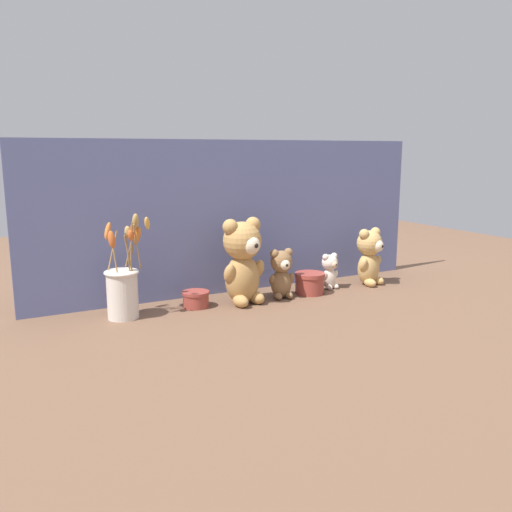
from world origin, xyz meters
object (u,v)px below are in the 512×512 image
teddy_bear_large (243,259)px  decorative_tin_tall (309,283)px  decorative_tin_short (196,299)px  teddy_bear_tiny (330,270)px  teddy_bear_medium (370,255)px  teddy_bear_small (282,272)px  flower_vase (123,287)px

teddy_bear_large → decorative_tin_tall: (0.28, 0.00, -0.12)m
teddy_bear_large → decorative_tin_short: teddy_bear_large is taller
teddy_bear_tiny → decorative_tin_short: size_ratio=1.49×
teddy_bear_medium → teddy_bear_tiny: (-0.17, 0.02, -0.05)m
teddy_bear_large → teddy_bear_small: teddy_bear_large is taller
flower_vase → teddy_bear_tiny: bearing=0.0°
flower_vase → decorative_tin_tall: bearing=-2.1°
teddy_bear_large → decorative_tin_tall: bearing=0.6°
teddy_bear_tiny → decorative_tin_tall: size_ratio=1.23×
teddy_bear_large → flower_vase: (-0.41, 0.03, -0.05)m
teddy_bear_large → decorative_tin_short: 0.21m
teddy_bear_tiny → decorative_tin_short: bearing=179.4°
teddy_bear_large → teddy_bear_tiny: size_ratio=2.17×
teddy_bear_small → decorative_tin_tall: (0.12, 0.00, -0.05)m
teddy_bear_small → teddy_bear_tiny: (0.23, 0.03, -0.02)m
teddy_bear_large → decorative_tin_short: bearing=168.0°
flower_vase → decorative_tin_short: bearing=1.5°
teddy_bear_medium → flower_vase: flower_vase is taller
teddy_bear_tiny → teddy_bear_large: bearing=-175.8°
teddy_bear_large → decorative_tin_short: (-0.16, 0.03, -0.13)m
teddy_bear_large → flower_vase: flower_vase is taller
teddy_bear_tiny → decorative_tin_tall: 0.12m
teddy_bear_medium → decorative_tin_tall: bearing=-179.3°
teddy_bear_large → teddy_bear_small: 0.17m
teddy_bear_small → flower_vase: size_ratio=0.54×
teddy_bear_medium → teddy_bear_tiny: teddy_bear_medium is taller
teddy_bear_large → teddy_bear_medium: 0.56m
teddy_bear_tiny → decorative_tin_short: (-0.55, 0.01, -0.04)m
teddy_bear_small → teddy_bear_large: bearing=179.6°
teddy_bear_medium → decorative_tin_tall: size_ratio=2.01×
decorative_tin_tall → teddy_bear_medium: bearing=0.7°
teddy_bear_tiny → teddy_bear_medium: bearing=-7.1°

